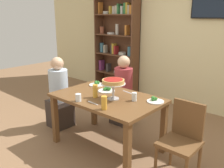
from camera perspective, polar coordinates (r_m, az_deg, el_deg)
ground_plane at (r=3.52m, az=-1.11°, el=-14.42°), size 12.00×12.00×0.00m
rear_partition at (r=4.90m, az=16.80°, el=10.92°), size 8.00×0.12×2.80m
dining_table at (r=3.24m, az=-1.17°, el=-4.61°), size 1.42×0.89×0.74m
bookshelf at (r=5.59m, az=1.21°, el=9.58°), size 1.10×0.30×2.21m
television at (r=4.59m, az=23.30°, el=16.95°), size 0.84×0.05×0.49m
diner_head_west at (r=4.01m, az=-12.25°, el=-3.12°), size 0.34×0.34×1.15m
diner_far_left at (r=4.04m, az=2.66°, el=-2.62°), size 0.34×0.34×1.15m
chair_head_east at (r=2.84m, az=16.20°, el=-11.84°), size 0.40×0.40×0.87m
deep_dish_pizza_stand at (r=3.05m, az=0.30°, el=0.27°), size 0.31×0.31×0.26m
salad_plate_near_diner at (r=3.41m, az=-1.25°, el=-1.41°), size 0.24×0.24×0.07m
salad_plate_far_diner at (r=3.71m, az=-3.64°, el=-0.01°), size 0.23×0.23×0.07m
salad_plate_spare at (r=3.06m, az=10.01°, el=-3.80°), size 0.21×0.21×0.07m
beer_glass_amber_tall at (r=2.76m, az=-1.86°, el=-4.43°), size 0.07×0.07×0.16m
beer_glass_amber_short at (r=3.16m, az=-3.94°, el=-1.65°), size 0.07×0.07×0.17m
water_glass_clear_near at (r=3.05m, az=-7.90°, el=-3.17°), size 0.07×0.07×0.10m
water_glass_clear_far at (r=3.05m, az=5.25°, el=-2.99°), size 0.06×0.06×0.11m
cutlery_fork_near at (r=2.98m, az=-4.48°, el=-4.47°), size 0.18×0.03×0.00m
cutlery_knife_near at (r=3.38m, az=3.66°, el=-1.93°), size 0.18×0.05×0.00m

